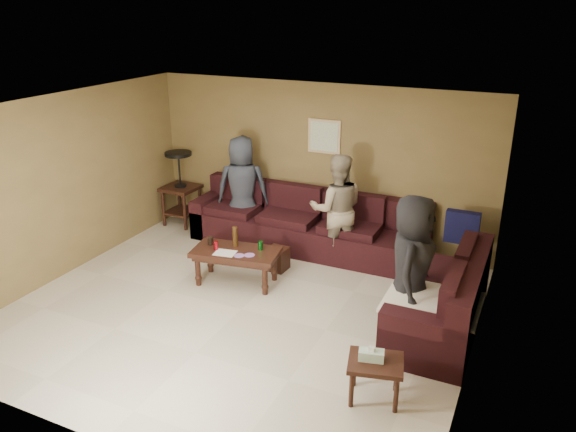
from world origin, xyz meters
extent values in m
plane|color=beige|center=(0.00, 0.00, 0.00)|extent=(5.50, 5.50, 0.00)
cube|color=silver|center=(0.00, 0.00, 2.45)|extent=(5.50, 5.00, 0.10)
cube|color=olive|center=(0.00, 2.50, 1.25)|extent=(5.50, 0.10, 2.50)
cube|color=olive|center=(0.00, -2.50, 1.25)|extent=(5.50, 0.10, 2.50)
cube|color=olive|center=(-2.75, 0.00, 1.25)|extent=(0.10, 5.00, 2.50)
cube|color=olive|center=(2.75, 0.00, 1.25)|extent=(0.10, 5.00, 2.50)
cube|color=black|center=(0.00, 2.05, 0.23)|extent=(3.70, 0.90, 0.45)
cube|color=black|center=(0.00, 2.38, 0.68)|extent=(3.70, 0.24, 0.45)
cube|color=black|center=(-1.73, 2.05, 0.32)|extent=(0.24, 0.90, 0.63)
cube|color=black|center=(2.30, 0.60, 0.23)|extent=(0.90, 2.00, 0.45)
cube|color=black|center=(2.63, 0.60, 0.68)|extent=(0.24, 2.00, 0.45)
cube|color=black|center=(2.30, -0.28, 0.32)|extent=(0.90, 0.24, 0.63)
cube|color=#12123A|center=(2.30, 2.05, 0.75)|extent=(0.45, 0.14, 0.45)
cube|color=white|center=(2.30, 0.15, 0.58)|extent=(1.00, 0.85, 0.04)
cube|color=#341911|center=(-0.41, 0.60, 0.45)|extent=(1.24, 0.76, 0.06)
cube|color=#341911|center=(-0.41, 0.60, 0.39)|extent=(1.14, 0.66, 0.05)
cylinder|color=#341911|center=(-0.85, 0.32, 0.21)|extent=(0.07, 0.07, 0.42)
cylinder|color=#341911|center=(0.09, 0.47, 0.21)|extent=(0.07, 0.07, 0.42)
cylinder|color=#341911|center=(-0.91, 0.74, 0.21)|extent=(0.07, 0.07, 0.42)
cylinder|color=#341911|center=(0.02, 0.89, 0.21)|extent=(0.07, 0.07, 0.42)
cylinder|color=maroon|center=(-0.66, 0.51, 0.55)|extent=(0.07, 0.07, 0.12)
cylinder|color=#167E22|center=(-0.12, 0.76, 0.55)|extent=(0.07, 0.07, 0.12)
cylinder|color=#37220C|center=(-0.48, 0.72, 0.63)|extent=(0.07, 0.07, 0.28)
cylinder|color=black|center=(-0.82, 0.62, 0.54)|extent=(0.08, 0.08, 0.11)
cube|color=silver|center=(-0.50, 0.46, 0.49)|extent=(0.31, 0.26, 0.00)
cylinder|color=#DD4E90|center=(-0.28, 0.47, 0.49)|extent=(0.14, 0.14, 0.01)
cylinder|color=#DD4E90|center=(-0.17, 0.54, 0.49)|extent=(0.14, 0.14, 0.01)
cube|color=#341911|center=(-2.35, 2.11, 0.65)|extent=(0.57, 0.57, 0.06)
cube|color=#341911|center=(-2.35, 2.11, 0.22)|extent=(0.50, 0.50, 0.03)
cylinder|color=#341911|center=(-2.58, 1.90, 0.32)|extent=(0.06, 0.06, 0.65)
cylinder|color=#341911|center=(-2.14, 1.88, 0.32)|extent=(0.06, 0.06, 0.65)
cylinder|color=#341911|center=(-2.57, 2.34, 0.32)|extent=(0.06, 0.06, 0.65)
cylinder|color=#341911|center=(-2.12, 2.33, 0.32)|extent=(0.06, 0.06, 0.65)
cylinder|color=black|center=(-2.35, 2.11, 0.69)|extent=(0.20, 0.20, 0.03)
cylinder|color=black|center=(-2.35, 2.11, 0.98)|extent=(0.03, 0.03, 0.54)
cylinder|color=black|center=(-2.35, 2.11, 1.24)|extent=(0.45, 0.45, 0.06)
cube|color=#341911|center=(2.00, -0.93, 0.41)|extent=(0.61, 0.54, 0.05)
cylinder|color=#341911|center=(1.83, -1.13, 0.20)|extent=(0.05, 0.05, 0.41)
cylinder|color=#341911|center=(2.24, -1.03, 0.20)|extent=(0.05, 0.05, 0.41)
cylinder|color=#341911|center=(1.76, -0.82, 0.20)|extent=(0.05, 0.05, 0.41)
cylinder|color=#341911|center=(2.16, -0.72, 0.20)|extent=(0.05, 0.05, 0.41)
cube|color=white|center=(1.95, -0.93, 0.48)|extent=(0.26, 0.17, 0.10)
cube|color=silver|center=(1.95, -0.93, 0.55)|extent=(0.06, 0.04, 0.05)
cube|color=#341911|center=(-0.08, 1.20, 0.17)|extent=(0.29, 0.29, 0.33)
cube|color=tan|center=(0.10, 2.48, 1.70)|extent=(0.52, 0.03, 0.52)
cube|color=silver|center=(0.10, 2.46, 1.70)|extent=(0.44, 0.01, 0.44)
imported|color=#2E3340|center=(-1.10, 2.03, 0.84)|extent=(0.97, 0.82, 1.68)
imported|color=tan|center=(0.57, 1.82, 0.82)|extent=(0.98, 0.90, 1.64)
imported|color=black|center=(2.00, 0.36, 0.84)|extent=(0.58, 0.85, 1.69)
camera|label=1|loc=(3.13, -5.33, 3.63)|focal=35.00mm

